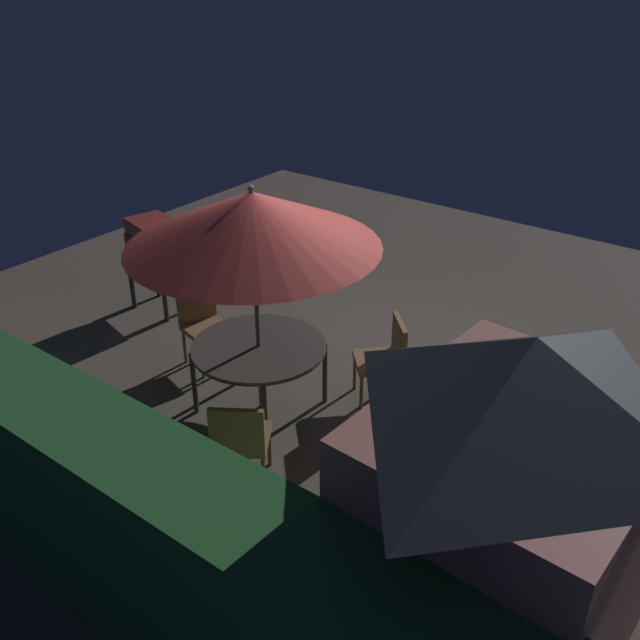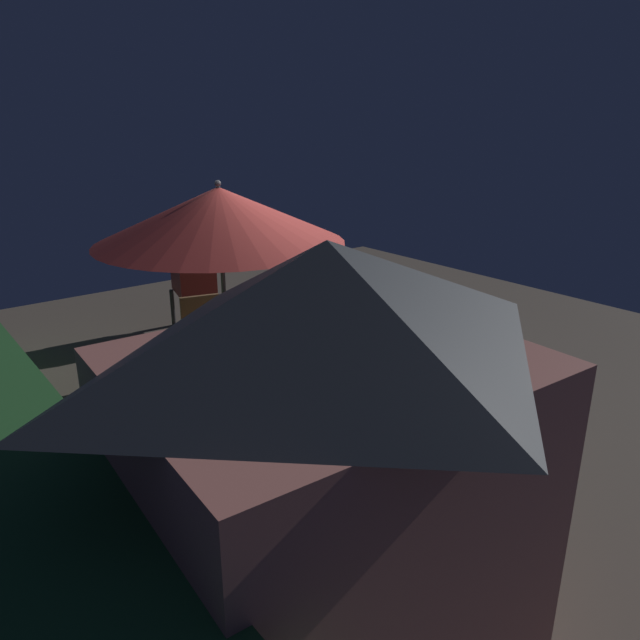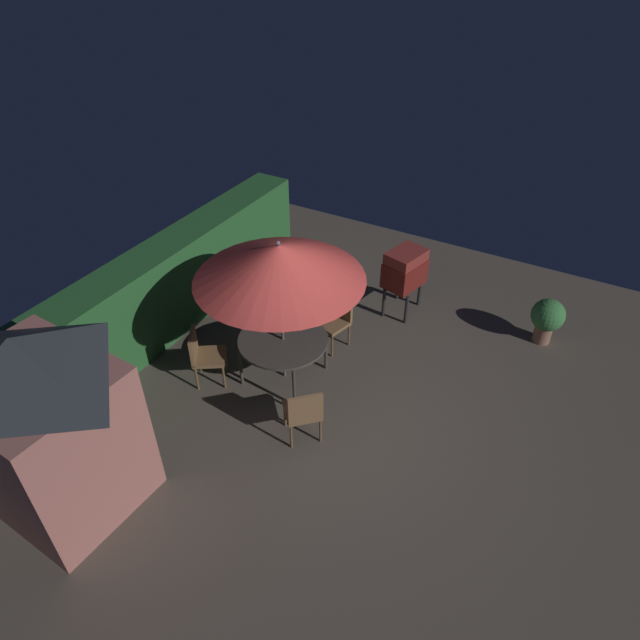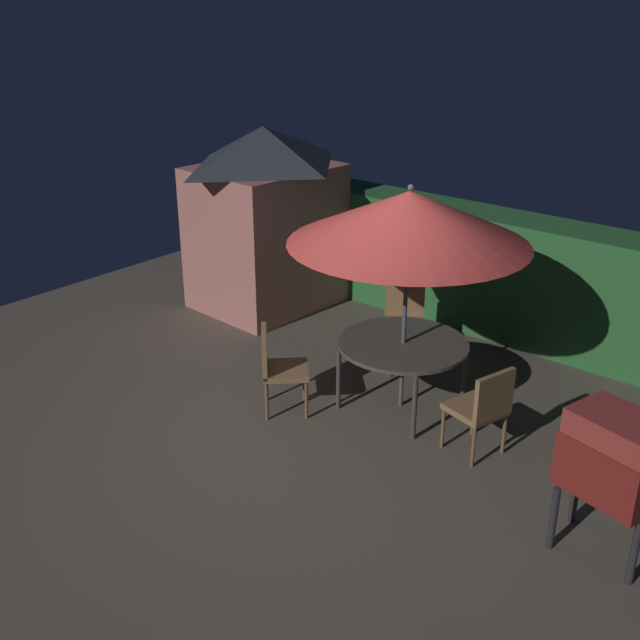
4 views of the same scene
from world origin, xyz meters
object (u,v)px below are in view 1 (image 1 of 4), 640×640
(patio_umbrella, at_px, (252,220))
(chair_toward_hedge, at_px, (240,438))
(chair_far_side, at_px, (203,321))
(chair_near_shed, at_px, (386,355))
(garden_shed, at_px, (508,510))
(potted_plant_by_shed, at_px, (262,217))
(bbq_grill, at_px, (156,248))
(patio_table, at_px, (259,350))

(patio_umbrella, relative_size, chair_toward_hedge, 2.62)
(chair_far_side, xyz_separation_m, chair_toward_hedge, (-1.74, 1.29, 0.00))
(patio_umbrella, distance_m, chair_near_shed, 1.99)
(chair_near_shed, bearing_deg, garden_shed, 135.65)
(chair_near_shed, relative_size, potted_plant_by_shed, 1.13)
(patio_umbrella, height_order, chair_near_shed, patio_umbrella)
(bbq_grill, bearing_deg, chair_toward_hedge, 149.11)
(patio_table, xyz_separation_m, chair_far_side, (1.09, -0.30, -0.15))
(bbq_grill, relative_size, potted_plant_by_shed, 1.51)
(bbq_grill, xyz_separation_m, chair_near_shed, (-3.40, -0.01, -0.33))
(patio_table, height_order, potted_plant_by_shed, potted_plant_by_shed)
(garden_shed, distance_m, patio_table, 3.33)
(patio_umbrella, xyz_separation_m, potted_plant_by_shed, (2.82, -3.26, -1.56))
(bbq_grill, height_order, chair_far_side, bbq_grill)
(garden_shed, bearing_deg, chair_far_side, -19.72)
(patio_umbrella, relative_size, bbq_grill, 1.96)
(chair_near_shed, height_order, potted_plant_by_shed, chair_near_shed)
(patio_table, xyz_separation_m, chair_toward_hedge, (-0.66, 0.99, -0.15))
(patio_umbrella, relative_size, chair_far_side, 2.62)
(patio_umbrella, bearing_deg, chair_far_side, -15.23)
(patio_table, distance_m, chair_near_shed, 1.30)
(garden_shed, xyz_separation_m, chair_toward_hedge, (2.40, -0.20, -0.71))
(garden_shed, bearing_deg, chair_toward_hedge, -4.80)
(chair_far_side, bearing_deg, patio_umbrella, 164.77)
(chair_far_side, distance_m, potted_plant_by_shed, 3.43)
(patio_umbrella, xyz_separation_m, chair_near_shed, (-0.92, -0.90, -1.51))
(potted_plant_by_shed, bearing_deg, garden_shed, 142.87)
(chair_far_side, distance_m, chair_toward_hedge, 2.17)
(bbq_grill, bearing_deg, chair_near_shed, -179.85)
(patio_table, relative_size, patio_umbrella, 0.57)
(patio_table, bearing_deg, chair_toward_hedge, 123.55)
(bbq_grill, distance_m, potted_plant_by_shed, 2.42)
(bbq_grill, distance_m, chair_far_side, 1.54)
(bbq_grill, distance_m, chair_toward_hedge, 3.67)
(bbq_grill, bearing_deg, garden_shed, 159.44)
(chair_near_shed, xyz_separation_m, chair_toward_hedge, (0.27, 1.88, 0.00))
(patio_umbrella, xyz_separation_m, bbq_grill, (2.48, -0.89, -1.19))
(garden_shed, height_order, chair_near_shed, garden_shed)
(chair_far_side, bearing_deg, bbq_grill, -23.01)
(garden_shed, height_order, patio_umbrella, garden_shed)
(patio_table, distance_m, potted_plant_by_shed, 4.31)
(chair_toward_hedge, relative_size, potted_plant_by_shed, 1.13)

